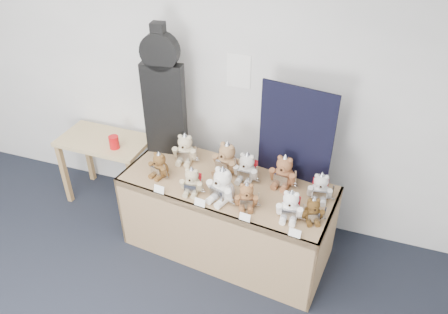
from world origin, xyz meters
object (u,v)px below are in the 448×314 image
(teddy_back_centre_right, at_px, (247,168))
(teddy_front_right, at_px, (246,196))
(guitar_case, at_px, (163,94))
(teddy_back_centre_left, at_px, (227,159))
(teddy_front_end, at_px, (313,210))
(teddy_front_left, at_px, (192,182))
(teddy_front_centre, at_px, (222,186))
(side_table, at_px, (105,150))
(teddy_back_right, at_px, (284,172))
(red_cup, at_px, (114,142))
(teddy_back_left, at_px, (185,149))
(teddy_front_far_right, at_px, (290,206))
(display_table, at_px, (223,203))
(teddy_front_far_left, at_px, (159,166))
(teddy_back_end, at_px, (320,188))

(teddy_back_centre_right, bearing_deg, teddy_front_right, -68.01)
(guitar_case, height_order, teddy_back_centre_left, guitar_case)
(teddy_front_end, bearing_deg, teddy_front_left, 158.50)
(teddy_front_centre, height_order, teddy_front_end, teddy_front_centre)
(side_table, relative_size, teddy_back_centre_right, 3.00)
(teddy_front_centre, distance_m, teddy_back_right, 0.54)
(red_cup, relative_size, teddy_back_centre_right, 0.42)
(teddy_front_right, height_order, teddy_back_left, teddy_back_left)
(teddy_back_left, bearing_deg, teddy_front_far_right, -29.04)
(teddy_back_centre_left, distance_m, teddy_back_right, 0.50)
(guitar_case, xyz_separation_m, red_cup, (-0.51, -0.10, -0.53))
(side_table, xyz_separation_m, red_cup, (0.19, -0.10, 0.19))
(red_cup, xyz_separation_m, teddy_back_centre_right, (1.32, -0.08, 0.07))
(teddy_front_left, bearing_deg, display_table, 23.29)
(red_cup, height_order, teddy_front_end, teddy_front_end)
(teddy_front_far_left, distance_m, teddy_back_end, 1.33)
(teddy_front_far_left, distance_m, teddy_back_centre_right, 0.73)
(display_table, bearing_deg, side_table, 171.85)
(teddy_front_left, bearing_deg, teddy_back_end, 8.23)
(teddy_back_centre_right, bearing_deg, teddy_back_centre_left, 171.32)
(teddy_front_end, height_order, teddy_back_end, teddy_back_end)
(teddy_front_end, distance_m, teddy_back_right, 0.47)
(display_table, bearing_deg, teddy_front_end, -4.13)
(red_cup, relative_size, teddy_back_centre_left, 0.38)
(teddy_front_right, xyz_separation_m, teddy_back_end, (0.52, 0.28, 0.01))
(teddy_front_left, xyz_separation_m, teddy_back_centre_left, (0.17, 0.35, 0.03))
(teddy_front_far_left, bearing_deg, teddy_front_far_right, 7.47)
(teddy_front_right, bearing_deg, display_table, 130.64)
(side_table, xyz_separation_m, teddy_front_right, (1.60, -0.51, 0.24))
(teddy_front_left, relative_size, teddy_back_right, 0.83)
(teddy_back_centre_right, bearing_deg, teddy_back_end, 0.72)
(display_table, height_order, teddy_front_far_right, teddy_front_far_right)
(teddy_front_far_right, bearing_deg, teddy_front_far_left, 169.12)
(teddy_front_right, height_order, teddy_front_far_right, teddy_front_far_right)
(teddy_front_far_left, bearing_deg, red_cup, 171.76)
(teddy_front_left, xyz_separation_m, teddy_front_centre, (0.26, -0.01, 0.03))
(red_cup, xyz_separation_m, teddy_back_left, (0.72, 0.01, 0.07))
(teddy_back_centre_left, distance_m, teddy_back_end, 0.81)
(teddy_front_right, xyz_separation_m, teddy_front_far_right, (0.34, -0.02, 0.01))
(teddy_front_left, distance_m, teddy_front_centre, 0.26)
(teddy_back_centre_left, bearing_deg, teddy_back_left, -167.77)
(teddy_front_left, distance_m, teddy_front_end, 0.97)
(guitar_case, height_order, teddy_back_right, guitar_case)
(teddy_front_left, distance_m, teddy_back_centre_left, 0.39)
(teddy_front_end, distance_m, teddy_back_centre_left, 0.88)
(side_table, bearing_deg, teddy_front_left, -21.84)
(teddy_back_centre_right, xyz_separation_m, teddy_back_right, (0.30, 0.04, 0.01))
(teddy_front_left, bearing_deg, teddy_front_centre, -8.22)
(teddy_front_far_left, bearing_deg, teddy_back_centre_left, 39.39)
(teddy_front_right, relative_size, teddy_back_right, 0.80)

